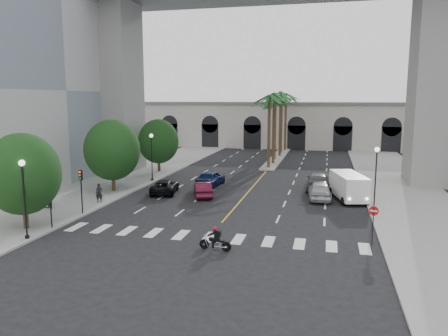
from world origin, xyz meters
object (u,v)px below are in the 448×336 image
cargo_van (349,186)px  pedestrian_b (49,198)px  car_d (319,181)px  do_not_enter_sign (373,217)px  lamp_post_right (376,173)px  car_e (211,178)px  traffic_signal_far (81,184)px  car_b (203,189)px  traffic_signal_near (50,195)px  motorcycle_rider (216,240)px  lamp_post_left_near (24,193)px  lamp_post_left_far (152,153)px  pedestrian_a (99,193)px  car_a (320,190)px

cargo_van → pedestrian_b: cargo_van is taller
car_d → do_not_enter_sign: 16.95m
lamp_post_right → car_e: 17.61m
traffic_signal_far → cargo_van: size_ratio=0.60×
car_e → cargo_van: 14.42m
car_b → cargo_van: size_ratio=0.72×
traffic_signal_near → car_b: 14.78m
lamp_post_right → car_b: lamp_post_right is taller
car_d → pedestrian_b: size_ratio=3.16×
traffic_signal_far → car_b: traffic_signal_far is taller
pedestrian_b → motorcycle_rider: bearing=0.8°
lamp_post_left_near → lamp_post_left_far: size_ratio=1.00×
lamp_post_left_far → lamp_post_right: 24.16m
traffic_signal_far → motorcycle_rider: size_ratio=1.76×
traffic_signal_near → cargo_van: 25.25m
lamp_post_left_near → motorcycle_rider: bearing=5.0°
car_e → pedestrian_a: 12.50m
lamp_post_left_far → lamp_post_right: (22.80, -8.00, 0.00)m
car_e → cargo_van: (13.97, -3.53, 0.52)m
car_a → car_e: 12.05m
lamp_post_left_far → car_d: bearing=-0.3°
lamp_post_right → car_b: 15.57m
lamp_post_left_far → traffic_signal_near: lamp_post_left_far is taller
cargo_van → car_d: bearing=109.2°
pedestrian_b → do_not_enter_sign: do_not_enter_sign is taller
car_b → car_d: (10.57, 5.77, 0.14)m
car_e → pedestrian_a: size_ratio=2.94×
car_d → car_e: bearing=5.0°
do_not_enter_sign → car_a: bearing=125.3°
motorcycle_rider → car_a: car_a is taller
lamp_post_left_near → pedestrian_b: 8.13m
lamp_post_right → traffic_signal_far: lamp_post_right is taller
car_d → pedestrian_a: 21.48m
car_d → do_not_enter_sign: size_ratio=2.32×
traffic_signal_far → motorcycle_rider: 13.64m
lamp_post_left_near → do_not_enter_sign: lamp_post_left_near is taller
cargo_van → do_not_enter_sign: 12.40m
traffic_signal_far → car_b: (7.48, 8.62, -1.79)m
car_b → pedestrian_b: (-10.93, -8.03, 0.36)m
car_a → traffic_signal_far: bearing=25.2°
motorcycle_rider → pedestrian_a: pedestrian_a is taller
car_b → motorcycle_rider: bearing=88.5°
car_b → pedestrian_b: size_ratio=2.34×
lamp_post_left_far → car_e: lamp_post_left_far is taller
traffic_signal_near → pedestrian_b: (-3.45, 4.60, -1.43)m
lamp_post_right → traffic_signal_near: (-22.70, -10.50, -0.71)m
car_a → cargo_van: cargo_van is taller
lamp_post_left_near → pedestrian_a: bearing=92.7°
traffic_signal_near → car_e: traffic_signal_near is taller
lamp_post_left_near → traffic_signal_far: (0.10, 6.50, -0.71)m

